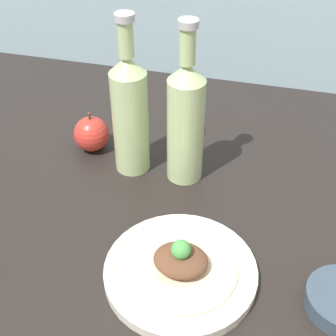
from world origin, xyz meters
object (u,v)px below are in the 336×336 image
object	(u,v)px
plated_food	(181,262)
cider_bottle_left	(130,112)
plate	(180,271)
apple	(91,134)
cider_bottle_right	(186,120)

from	to	relation	value
plated_food	cider_bottle_left	size ratio (longest dim) A/B	0.57
plate	apple	size ratio (longest dim) A/B	2.70
cider_bottle_right	apple	distance (cm)	22.11
cider_bottle_left	apple	xyz separation A→B (cm)	(-9.77, 3.43, -8.71)
cider_bottle_right	apple	xyz separation A→B (cm)	(-20.03, 3.43, -8.71)
plate	apple	bearing A→B (deg)	132.89
plate	cider_bottle_right	size ratio (longest dim) A/B	0.76
plated_food	cider_bottle_left	world-z (taller)	cider_bottle_left
plate	cider_bottle_left	distance (cm)	30.23
plated_food	cider_bottle_right	xyz separation A→B (cm)	(-5.04, 23.55, 9.24)
apple	plated_food	bearing A→B (deg)	-47.11
apple	plate	bearing A→B (deg)	-47.11
cider_bottle_left	apple	distance (cm)	13.53
plated_food	cider_bottle_right	distance (cm)	25.80
cider_bottle_left	apple	world-z (taller)	cider_bottle_left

